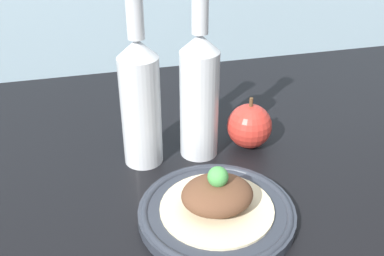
# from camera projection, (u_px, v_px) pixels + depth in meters

# --- Properties ---
(ground_plane) EXTENTS (1.80, 1.10, 0.04)m
(ground_plane) POSITION_uv_depth(u_px,v_px,m) (241.00, 197.00, 0.73)
(ground_plane) COLOR black
(plate) EXTENTS (0.23, 0.23, 0.02)m
(plate) POSITION_uv_depth(u_px,v_px,m) (217.00, 212.00, 0.65)
(plate) COLOR #2D333D
(plate) RESTS_ON ground_plane
(plated_food) EXTENTS (0.16, 0.16, 0.07)m
(plated_food) POSITION_uv_depth(u_px,v_px,m) (217.00, 197.00, 0.63)
(plated_food) COLOR beige
(plated_food) RESTS_ON plate
(cider_bottle_left) EXTENTS (0.07, 0.07, 0.30)m
(cider_bottle_left) POSITION_uv_depth(u_px,v_px,m) (140.00, 99.00, 0.72)
(cider_bottle_left) COLOR silver
(cider_bottle_left) RESTS_ON ground_plane
(cider_bottle_right) EXTENTS (0.07, 0.07, 0.30)m
(cider_bottle_right) POSITION_uv_depth(u_px,v_px,m) (199.00, 92.00, 0.75)
(cider_bottle_right) COLOR silver
(cider_bottle_right) RESTS_ON ground_plane
(apple) EXTENTS (0.08, 0.08, 0.10)m
(apple) POSITION_uv_depth(u_px,v_px,m) (249.00, 126.00, 0.81)
(apple) COLOR red
(apple) RESTS_ON ground_plane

